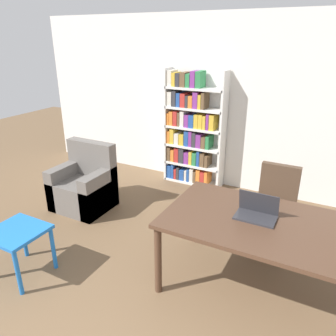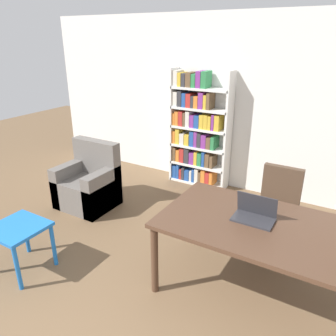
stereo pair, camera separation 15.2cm
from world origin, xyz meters
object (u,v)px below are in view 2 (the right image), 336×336
Objects in this scene: desk at (265,233)px; bookshelf at (196,132)px; laptop at (254,214)px; side_table_blue at (19,234)px; armchair at (88,185)px; office_chair at (276,214)px.

desk is 2.69m from bookshelf.
laptop reaches higher than desk.
side_table_blue is 1.52m from armchair.
office_chair reaches higher than desk.
bookshelf is at bearing 129.53° from desk.
bookshelf reaches higher than office_chair.
bookshelf is at bearing 128.11° from laptop.
bookshelf reaches higher than laptop.
desk is 3.53× the size of side_table_blue.
office_chair reaches higher than armchair.
desk is 1.00× the size of bookshelf.
armchair is at bearing 169.32° from laptop.
bookshelf reaches higher than desk.
office_chair is 1.03× the size of armchair.
office_chair is at bearing -35.92° from bookshelf.
side_table_blue is at bearing -155.72° from laptop.
laptop is 0.69× the size of side_table_blue.
laptop is 0.39× the size of armchair.
side_table_blue is at bearing -73.91° from armchair.
bookshelf is at bearing 79.32° from side_table_blue.
laptop reaches higher than armchair.
laptop is at bearing 24.28° from side_table_blue.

